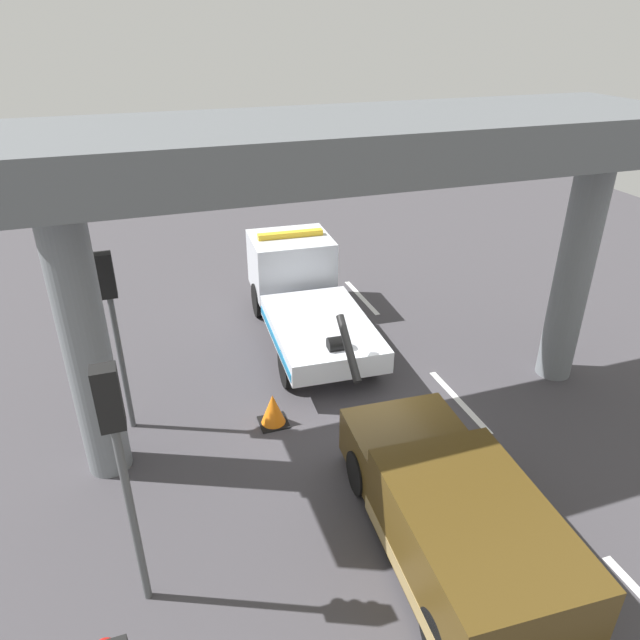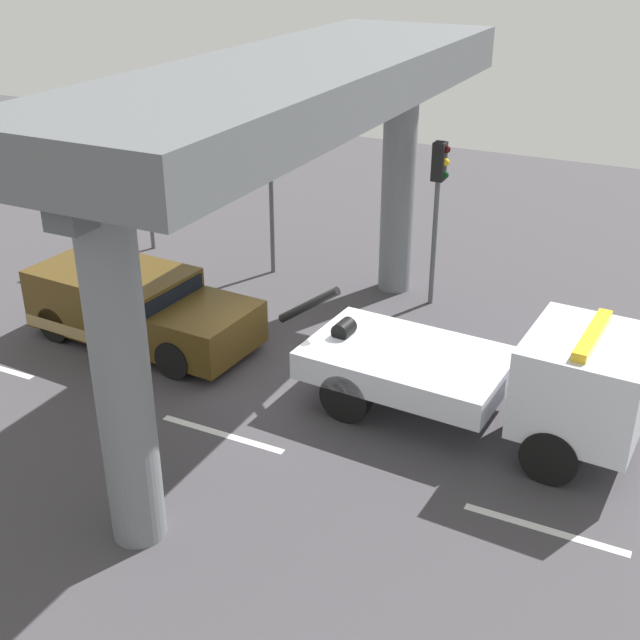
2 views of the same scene
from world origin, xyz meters
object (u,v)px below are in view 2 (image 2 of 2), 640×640
(traffic_light_near, at_px, (144,139))
(traffic_light_mid, at_px, (438,188))
(traffic_light_far, at_px, (271,161))
(towed_van_green, at_px, (135,308))
(tow_truck_white, at_px, (505,375))
(traffic_cone_orange, at_px, (348,330))

(traffic_light_near, distance_m, traffic_light_mid, 8.50)
(traffic_light_far, bearing_deg, traffic_light_near, 180.00)
(towed_van_green, relative_size, traffic_light_near, 1.21)
(towed_van_green, height_order, traffic_light_near, traffic_light_near)
(tow_truck_white, distance_m, traffic_light_far, 9.20)
(towed_van_green, height_order, traffic_cone_orange, towed_van_green)
(tow_truck_white, distance_m, traffic_light_mid, 6.03)
(tow_truck_white, height_order, traffic_light_mid, traffic_light_mid)
(towed_van_green, xyz_separation_m, traffic_light_near, (-3.15, 4.84, 2.42))
(traffic_light_far, bearing_deg, traffic_cone_orange, -39.54)
(tow_truck_white, bearing_deg, traffic_light_mid, 122.22)
(towed_van_green, bearing_deg, traffic_light_far, 80.03)
(traffic_light_near, height_order, traffic_light_far, traffic_light_near)
(traffic_light_far, bearing_deg, tow_truck_white, -32.80)
(towed_van_green, xyz_separation_m, traffic_light_far, (0.85, 4.84, 2.28))
(traffic_light_near, bearing_deg, tow_truck_white, -22.87)
(towed_van_green, distance_m, traffic_light_mid, 7.54)
(towed_van_green, distance_m, traffic_cone_orange, 4.83)
(traffic_light_near, distance_m, traffic_cone_orange, 8.62)
(tow_truck_white, bearing_deg, traffic_light_far, 147.20)
(traffic_light_far, xyz_separation_m, traffic_cone_orange, (3.58, -2.95, -2.70))
(tow_truck_white, distance_m, towed_van_green, 8.44)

